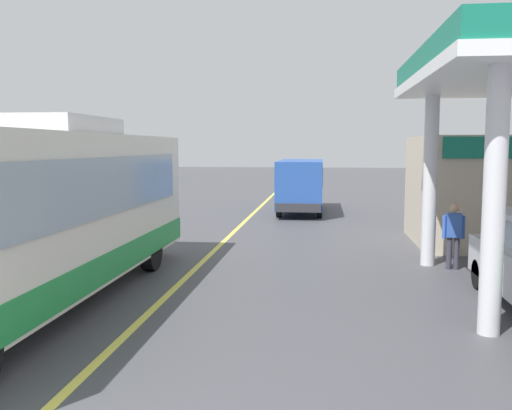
% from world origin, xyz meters
% --- Properties ---
extents(ground, '(120.00, 120.00, 0.00)m').
position_xyz_m(ground, '(0.00, 20.00, 0.00)').
color(ground, '#424247').
extents(lane_divider_stripe, '(0.16, 50.00, 0.01)m').
position_xyz_m(lane_divider_stripe, '(0.00, 15.00, 0.00)').
color(lane_divider_stripe, '#D8CC4C').
rests_on(lane_divider_stripe, ground).
extents(coach_bus_main, '(2.60, 11.04, 3.69)m').
position_xyz_m(coach_bus_main, '(-2.15, 6.01, 1.72)').
color(coach_bus_main, silver).
rests_on(coach_bus_main, ground).
extents(minibus_opposing_lane, '(2.04, 6.13, 2.44)m').
position_xyz_m(minibus_opposing_lane, '(2.17, 22.16, 1.47)').
color(minibus_opposing_lane, '#264C9E').
rests_on(minibus_opposing_lane, ground).
extents(pedestrian_near_pump, '(0.55, 0.22, 1.66)m').
position_xyz_m(pedestrian_near_pump, '(6.44, 10.32, 0.93)').
color(pedestrian_near_pump, '#33333F').
rests_on(pedestrian_near_pump, ground).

